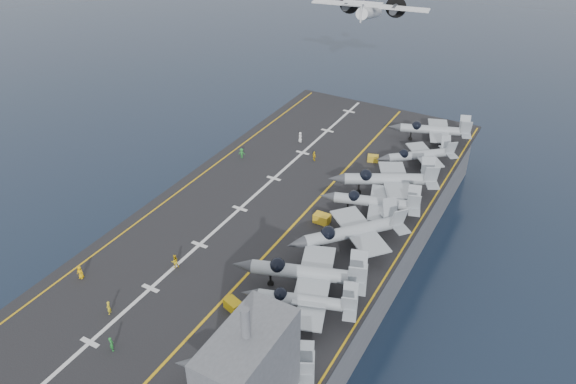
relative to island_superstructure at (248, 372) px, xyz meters
The scene contains 27 objects.
ground 38.02m from the island_superstructure, 116.57° to the left, with size 500.00×500.00×0.00m, color #142135.
hull 35.94m from the island_superstructure, 116.57° to the left, with size 36.00×90.00×10.00m, color #56595E.
flight_deck 34.41m from the island_superstructure, 116.57° to the left, with size 38.00×92.00×0.40m, color black.
foul_line 33.17m from the island_superstructure, 111.80° to the left, with size 0.35×90.00×0.02m, color gold.
landing_centerline 37.38m from the island_superstructure, 124.99° to the left, with size 0.50×90.00×0.02m, color silver.
deck_edge_port 44.50m from the island_superstructure, 136.85° to the left, with size 0.25×90.00×0.02m, color gold.
deck_edge_stbd 31.12m from the island_superstructure, 83.35° to the left, with size 0.25×90.00×0.02m, color gold.
island_superstructure is the anchor object (origin of this frame).
fighter_jet_1 7.07m from the island_superstructure, 118.47° to the left, with size 16.77×14.57×4.89m, color gray, non-canonical shape.
fighter_jet_2 16.35m from the island_superstructure, 98.13° to the left, with size 15.72×12.89×4.70m, color #919AA0, non-canonical shape.
fighter_jet_3 20.20m from the island_superstructure, 101.91° to the left, with size 19.18×15.78×5.73m, color #A0A7B0, non-canonical shape.
fighter_jet_4 30.08m from the island_superstructure, 95.03° to the left, with size 19.19×19.72×5.75m, color gray, non-canonical shape.
fighter_jet_5 38.65m from the island_superstructure, 94.14° to the left, with size 16.78×13.58×5.05m, color #9DA7AF, non-canonical shape.
fighter_jet_6 45.02m from the island_superstructure, 94.05° to the left, with size 19.78×17.56×5.74m, color #9EA5B0, non-canonical shape.
fighter_jet_7 55.62m from the island_superstructure, 91.74° to the left, with size 16.06×15.62×4.68m, color gray, non-canonical shape.
fighter_jet_8 65.54m from the island_superstructure, 92.03° to the left, with size 16.91×13.97×5.04m, color #A1AAB2, non-canonical shape.
tow_cart_a 17.15m from the island_superstructure, 130.03° to the left, with size 2.41×1.95×1.26m, color #BF9A0E, non-canonical shape.
tow_cart_b 34.65m from the island_superstructure, 104.96° to the left, with size 2.28×1.49×1.36m, color gold, non-canonical shape.
tow_cart_c 54.45m from the island_superstructure, 99.72° to the left, with size 2.09×1.67×1.09m, color gold, non-canonical shape.
crew_0 31.48m from the island_superstructure, 166.34° to the left, with size 1.20×0.90×1.81m, color #F6B50A.
crew_1 23.65m from the island_superstructure, 168.85° to the left, with size 1.10×1.28×1.80m, color yellow.
crew_2 26.37m from the island_superstructure, 144.84° to the left, with size 1.31×1.39×1.93m, color yellow.
crew_3 52.79m from the island_superstructure, 124.11° to the left, with size 1.24×1.05×1.76m, color green.
crew_4 52.20m from the island_superstructure, 110.34° to the left, with size 1.25×1.16×1.73m, color yellow.
crew_5 58.69m from the island_superstructure, 113.59° to the left, with size 1.40×1.35×1.95m, color white.
crew_6 19.20m from the island_superstructure, behind, with size 1.34×1.25×1.86m, color green.
transport_plane 89.05m from the island_superstructure, 105.80° to the left, with size 26.99×20.67×5.79m, color silver, non-canonical shape.
Camera 1 is at (34.06, -56.98, 57.54)m, focal length 35.00 mm.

